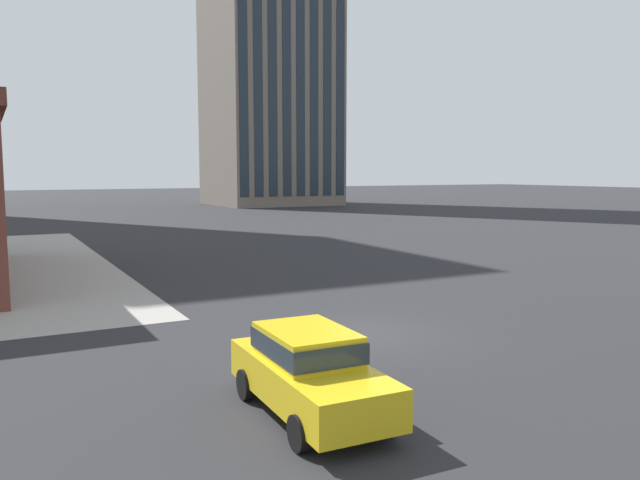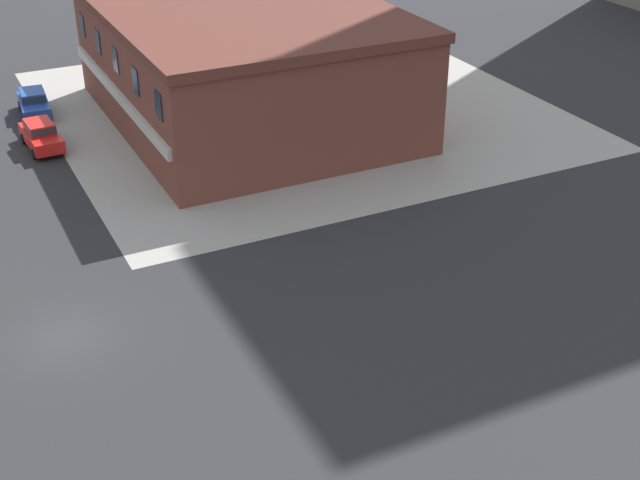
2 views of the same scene
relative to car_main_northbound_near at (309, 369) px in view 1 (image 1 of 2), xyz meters
name	(u,v)px [view 1 (image 1 of 2)]	position (x,y,z in m)	size (l,w,h in m)	color
ground_plane	(362,333)	(4.21, 4.82, -0.92)	(320.00, 320.00, 0.00)	#262628
car_main_northbound_near	(309,369)	(0.00, 0.00, 0.00)	(2.01, 4.46, 1.68)	gold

